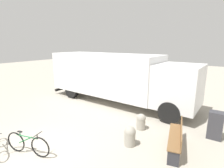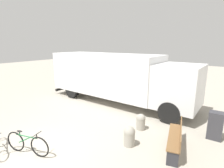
{
  "view_description": "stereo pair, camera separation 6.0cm",
  "coord_description": "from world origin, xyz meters",
  "views": [
    {
      "loc": [
        4.89,
        -2.6,
        3.54
      ],
      "look_at": [
        0.26,
        4.41,
        1.6
      ],
      "focal_mm": 28.0,
      "sensor_mm": 36.0,
      "label": 1
    },
    {
      "loc": [
        4.94,
        -2.57,
        3.54
      ],
      "look_at": [
        0.26,
        4.41,
        1.6
      ],
      "focal_mm": 28.0,
      "sensor_mm": 36.0,
      "label": 2
    }
  ],
  "objects": [
    {
      "name": "bollard_near_bench",
      "position": [
        2.33,
        2.42,
        0.38
      ],
      "size": [
        0.41,
        0.41,
        0.73
      ],
      "color": "#9E998C",
      "rests_on": "ground"
    },
    {
      "name": "delivery_truck",
      "position": [
        -0.68,
        6.27,
        1.66
      ],
      "size": [
        9.36,
        2.88,
        2.94
      ],
      "rotation": [
        0.0,
        0.0,
        -0.04
      ],
      "color": "white",
      "rests_on": "ground"
    },
    {
      "name": "bollard_far_bench",
      "position": [
        2.16,
        3.75,
        0.36
      ],
      "size": [
        0.39,
        0.39,
        0.69
      ],
      "color": "#9E998C",
      "rests_on": "ground"
    },
    {
      "name": "utility_box",
      "position": [
        4.8,
        4.63,
        0.53
      ],
      "size": [
        0.51,
        0.41,
        1.07
      ],
      "color": "#38383D",
      "rests_on": "ground"
    },
    {
      "name": "ground_plane",
      "position": [
        0.0,
        0.0,
        0.0
      ],
      "size": [
        60.0,
        60.0,
        0.0
      ],
      "primitive_type": "plane",
      "color": "#A8A091"
    },
    {
      "name": "park_bench",
      "position": [
        3.79,
        3.07,
        0.5
      ],
      "size": [
        0.8,
        1.98,
        0.87
      ],
      "rotation": [
        0.0,
        0.0,
        1.78
      ],
      "color": "brown",
      "rests_on": "ground"
    },
    {
      "name": "bicycle_far",
      "position": [
        -0.2,
        0.12,
        0.37
      ],
      "size": [
        1.64,
        0.56,
        0.79
      ],
      "rotation": [
        0.0,
        0.0,
        0.26
      ],
      "color": "black",
      "rests_on": "ground"
    }
  ]
}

